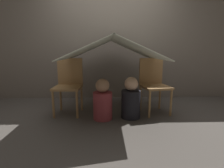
# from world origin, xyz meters

# --- Properties ---
(ground_plane) EXTENTS (8.80, 8.80, 0.00)m
(ground_plane) POSITION_xyz_m (0.00, 0.00, 0.00)
(ground_plane) COLOR #47423D
(wall_back) EXTENTS (7.00, 0.05, 2.50)m
(wall_back) POSITION_xyz_m (0.00, 1.20, 1.25)
(wall_back) COLOR #6B6056
(wall_back) RESTS_ON ground_plane
(chair_left) EXTENTS (0.45, 0.45, 0.92)m
(chair_left) POSITION_xyz_m (-0.72, 0.23, 0.51)
(chair_left) COLOR olive
(chair_left) RESTS_ON ground_plane
(chair_right) EXTENTS (0.50, 0.50, 0.92)m
(chair_right) POSITION_xyz_m (0.71, 0.23, 0.51)
(chair_right) COLOR olive
(chair_right) RESTS_ON ground_plane
(sheet_canopy) EXTENTS (1.46, 1.50, 0.33)m
(sheet_canopy) POSITION_xyz_m (0.00, 0.16, 1.08)
(sheet_canopy) COLOR silver
(person_front) EXTENTS (0.29, 0.29, 0.63)m
(person_front) POSITION_xyz_m (-0.15, -0.08, 0.28)
(person_front) COLOR maroon
(person_front) RESTS_ON ground_plane
(person_second) EXTENTS (0.30, 0.30, 0.65)m
(person_second) POSITION_xyz_m (0.29, -0.04, 0.28)
(person_second) COLOR black
(person_second) RESTS_ON ground_plane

